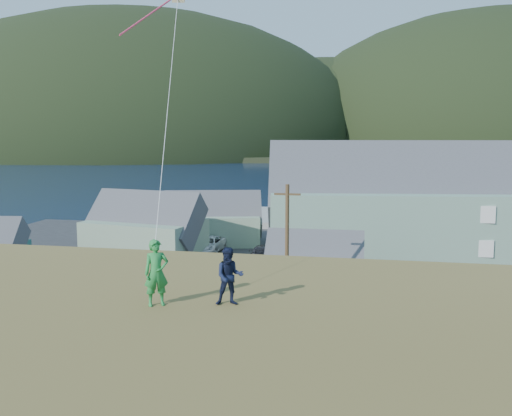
{
  "coord_description": "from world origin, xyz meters",
  "views": [
    {
      "loc": [
        5.1,
        -32.18,
        11.59
      ],
      "look_at": [
        1.17,
        -11.92,
        8.8
      ],
      "focal_mm": 40.0,
      "sensor_mm": 36.0,
      "label": 1
    }
  ],
  "objects_px": {
    "wharf": "(278,218)",
    "lodge": "(476,206)",
    "shed_palegreen_near": "(145,229)",
    "kite_flyer_navy": "(230,276)",
    "shed_white": "(314,265)",
    "kite_flyer_green": "(156,273)",
    "shed_palegreen_far": "(213,220)"
  },
  "relations": [
    {
      "from": "lodge",
      "to": "wharf",
      "type": "bearing_deg",
      "value": 130.2
    },
    {
      "from": "kite_flyer_navy",
      "to": "shed_white",
      "type": "bearing_deg",
      "value": 74.27
    },
    {
      "from": "lodge",
      "to": "kite_flyer_navy",
      "type": "bearing_deg",
      "value": -115.7
    },
    {
      "from": "lodge",
      "to": "shed_white",
      "type": "bearing_deg",
      "value": -141.51
    },
    {
      "from": "wharf",
      "to": "lodge",
      "type": "xyz_separation_m",
      "value": [
        20.78,
        -18.9,
        4.53
      ]
    },
    {
      "from": "wharf",
      "to": "shed_palegreen_near",
      "type": "height_order",
      "value": "shed_palegreen_near"
    },
    {
      "from": "lodge",
      "to": "kite_flyer_navy",
      "type": "height_order",
      "value": "lodge"
    },
    {
      "from": "kite_flyer_navy",
      "to": "wharf",
      "type": "bearing_deg",
      "value": 81.55
    },
    {
      "from": "lodge",
      "to": "shed_white",
      "type": "xyz_separation_m",
      "value": [
        -13.14,
        -13.61,
        -2.84
      ]
    },
    {
      "from": "lodge",
      "to": "shed_palegreen_near",
      "type": "relative_size",
      "value": 3.38
    },
    {
      "from": "kite_flyer_green",
      "to": "kite_flyer_navy",
      "type": "distance_m",
      "value": 1.85
    },
    {
      "from": "shed_white",
      "to": "kite_flyer_navy",
      "type": "height_order",
      "value": "kite_flyer_navy"
    },
    {
      "from": "shed_palegreen_near",
      "to": "shed_palegreen_far",
      "type": "distance_m",
      "value": 8.88
    },
    {
      "from": "wharf",
      "to": "lodge",
      "type": "bearing_deg",
      "value": -42.29
    },
    {
      "from": "shed_palegreen_near",
      "to": "shed_palegreen_far",
      "type": "bearing_deg",
      "value": 71.65
    },
    {
      "from": "shed_palegreen_near",
      "to": "shed_white",
      "type": "relative_size",
      "value": 1.61
    },
    {
      "from": "kite_flyer_green",
      "to": "lodge",
      "type": "bearing_deg",
      "value": 38.74
    },
    {
      "from": "shed_palegreen_near",
      "to": "kite_flyer_green",
      "type": "height_order",
      "value": "kite_flyer_green"
    },
    {
      "from": "wharf",
      "to": "shed_palegreen_far",
      "type": "height_order",
      "value": "shed_palegreen_far"
    },
    {
      "from": "shed_white",
      "to": "kite_flyer_navy",
      "type": "xyz_separation_m",
      "value": [
        0.13,
        -26.0,
        5.81
      ]
    },
    {
      "from": "shed_palegreen_near",
      "to": "kite_flyer_navy",
      "type": "relative_size",
      "value": 7.56
    },
    {
      "from": "shed_white",
      "to": "shed_palegreen_near",
      "type": "bearing_deg",
      "value": 152.15
    },
    {
      "from": "kite_flyer_green",
      "to": "kite_flyer_navy",
      "type": "xyz_separation_m",
      "value": [
        1.8,
        0.4,
        -0.11
      ]
    },
    {
      "from": "shed_palegreen_near",
      "to": "shed_white",
      "type": "height_order",
      "value": "shed_palegreen_near"
    },
    {
      "from": "shed_palegreen_far",
      "to": "kite_flyer_navy",
      "type": "height_order",
      "value": "kite_flyer_navy"
    },
    {
      "from": "lodge",
      "to": "kite_flyer_navy",
      "type": "distance_m",
      "value": 41.8
    },
    {
      "from": "wharf",
      "to": "shed_white",
      "type": "bearing_deg",
      "value": -76.78
    },
    {
      "from": "wharf",
      "to": "shed_palegreen_far",
      "type": "distance_m",
      "value": 17.11
    },
    {
      "from": "wharf",
      "to": "lodge",
      "type": "distance_m",
      "value": 28.45
    },
    {
      "from": "shed_palegreen_near",
      "to": "kite_flyer_navy",
      "type": "xyz_separation_m",
      "value": [
        16.22,
        -34.25,
        5.13
      ]
    },
    {
      "from": "wharf",
      "to": "lodge",
      "type": "relative_size",
      "value": 0.69
    },
    {
      "from": "shed_white",
      "to": "kite_flyer_navy",
      "type": "bearing_deg",
      "value": -90.4
    }
  ]
}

